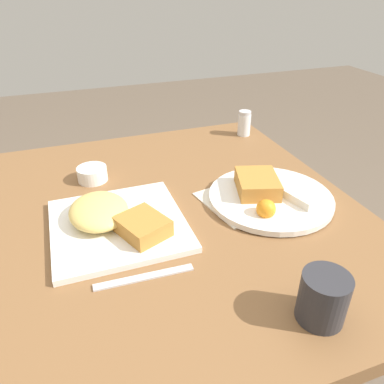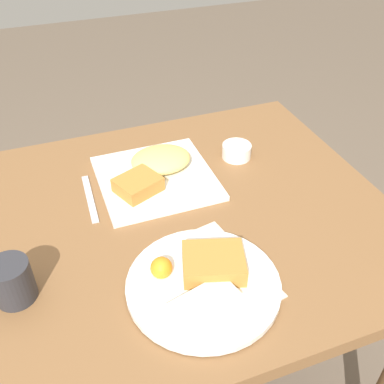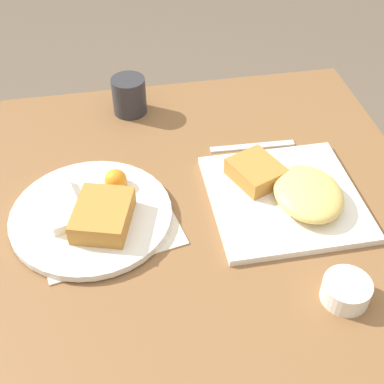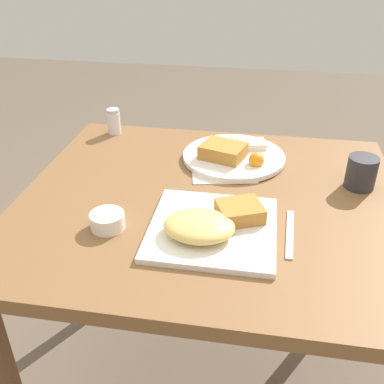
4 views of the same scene
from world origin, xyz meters
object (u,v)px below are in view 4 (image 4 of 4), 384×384
(coffee_mug, at_px, (361,172))
(plate_oval_far, at_px, (233,154))
(sauce_ramekin, at_px, (107,220))
(salt_shaker, at_px, (114,123))
(plate_square_near, at_px, (212,225))
(butter_knife, at_px, (290,234))

(coffee_mug, bearing_deg, plate_oval_far, 163.32)
(sauce_ramekin, bearing_deg, salt_shaker, 106.35)
(plate_oval_far, height_order, sauce_ramekin, plate_oval_far)
(salt_shaker, bearing_deg, plate_square_near, -52.35)
(butter_knife, relative_size, coffee_mug, 2.15)
(coffee_mug, bearing_deg, plate_square_near, -142.78)
(sauce_ramekin, bearing_deg, plate_oval_far, 57.31)
(plate_oval_far, distance_m, coffee_mug, 0.36)
(plate_square_near, xyz_separation_m, coffee_mug, (0.36, 0.27, 0.02))
(plate_square_near, bearing_deg, coffee_mug, 37.22)
(plate_square_near, bearing_deg, butter_knife, 7.96)
(salt_shaker, bearing_deg, butter_knife, -40.56)
(plate_square_near, distance_m, coffee_mug, 0.45)
(butter_knife, bearing_deg, plate_oval_far, 26.64)
(plate_square_near, bearing_deg, plate_oval_far, 87.84)
(plate_oval_far, xyz_separation_m, sauce_ramekin, (-0.25, -0.39, 0.00))
(sauce_ramekin, bearing_deg, plate_square_near, 4.44)
(plate_square_near, height_order, salt_shaker, salt_shaker)
(plate_oval_far, distance_m, sauce_ramekin, 0.47)
(plate_square_near, relative_size, salt_shaker, 3.39)
(plate_square_near, distance_m, salt_shaker, 0.64)
(butter_knife, bearing_deg, plate_square_near, 100.12)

